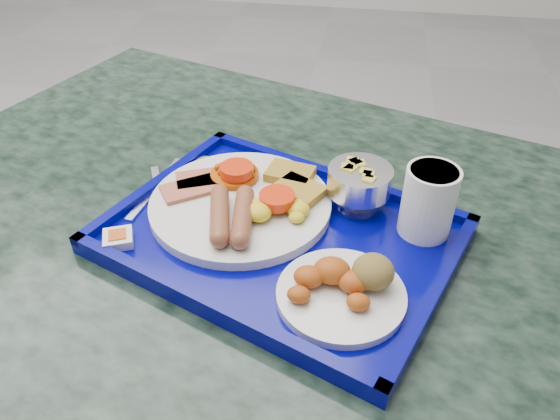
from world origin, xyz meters
name	(u,v)px	position (x,y,z in m)	size (l,w,h in m)	color
floor	(52,273)	(0.00, 0.00, 0.00)	(6.00, 6.00, 0.00)	gray
table	(279,328)	(0.88, -0.60, 0.60)	(1.50, 1.23, 0.80)	gray
tray	(280,237)	(0.89, -0.62, 0.81)	(0.54, 0.47, 0.03)	#02047B
main_plate	(245,201)	(0.83, -0.57, 0.83)	(0.26, 0.26, 0.04)	silver
bread_plate	(345,286)	(0.98, -0.72, 0.83)	(0.15, 0.15, 0.05)	silver
fruit_bowl	(359,181)	(0.99, -0.54, 0.86)	(0.09, 0.09, 0.06)	silver
juice_cup	(429,200)	(1.08, -0.58, 0.87)	(0.07, 0.07, 0.10)	white
spoon	(192,172)	(0.73, -0.50, 0.82)	(0.10, 0.18, 0.01)	silver
knife	(156,188)	(0.69, -0.55, 0.82)	(0.01, 0.16, 0.00)	silver
jam_packet	(118,239)	(0.68, -0.68, 0.82)	(0.05, 0.05, 0.02)	white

